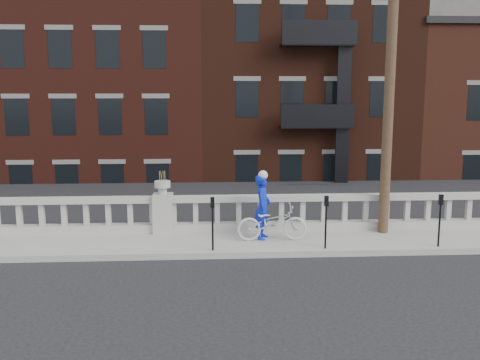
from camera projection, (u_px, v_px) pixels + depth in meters
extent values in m
plane|color=black|center=(148.00, 289.00, 11.25)|extent=(120.00, 120.00, 0.00)
cube|color=#98958D|center=(161.00, 244.00, 14.19)|extent=(32.00, 2.20, 0.15)
cube|color=#98958D|center=(164.00, 228.00, 15.09)|extent=(28.00, 0.34, 0.25)
cube|color=#98958D|center=(163.00, 199.00, 14.95)|extent=(28.00, 0.34, 0.16)
cube|color=#98958D|center=(163.00, 213.00, 15.02)|extent=(0.55, 0.55, 1.10)
cylinder|color=#98958D|center=(163.00, 191.00, 14.91)|extent=(0.24, 0.24, 0.20)
cylinder|color=#98958D|center=(162.00, 184.00, 14.88)|extent=(0.44, 0.44, 0.18)
cube|color=#605E59|center=(167.00, 313.00, 15.89)|extent=(36.00, 0.50, 5.15)
cube|color=black|center=(191.00, 224.00, 37.67)|extent=(80.00, 44.00, 0.50)
cube|color=#595651|center=(122.00, 283.00, 19.95)|extent=(16.00, 7.00, 4.00)
cube|color=#595651|center=(458.00, 91.00, 44.25)|extent=(14.00, 14.00, 18.00)
cube|color=#441A13|center=(115.00, 127.00, 30.32)|extent=(10.00, 14.00, 14.00)
cube|color=#38180F|center=(290.00, 114.00, 30.76)|extent=(10.00, 14.00, 15.50)
cube|color=#542619|center=(457.00, 143.00, 31.62)|extent=(10.00, 14.00, 12.00)
cube|color=black|center=(465.00, 36.00, 30.59)|extent=(10.30, 14.30, 0.30)
cylinder|color=#422D1E|center=(391.00, 51.00, 14.28)|extent=(0.28, 0.28, 10.00)
cylinder|color=black|center=(213.00, 229.00, 13.32)|extent=(0.05, 0.05, 1.10)
cube|color=black|center=(212.00, 202.00, 13.21)|extent=(0.10, 0.08, 0.26)
cube|color=black|center=(212.00, 201.00, 13.16)|extent=(0.06, 0.01, 0.08)
cylinder|color=black|center=(326.00, 227.00, 13.49)|extent=(0.05, 0.05, 1.10)
cube|color=black|center=(326.00, 201.00, 13.37)|extent=(0.10, 0.08, 0.26)
cube|color=black|center=(327.00, 200.00, 13.32)|extent=(0.06, 0.01, 0.08)
cylinder|color=black|center=(439.00, 226.00, 13.65)|extent=(0.05, 0.05, 1.10)
cube|color=black|center=(441.00, 200.00, 13.54)|extent=(0.10, 0.08, 0.26)
cube|color=black|center=(442.00, 198.00, 13.49)|extent=(0.06, 0.01, 0.08)
imported|color=silver|center=(272.00, 222.00, 14.23)|extent=(1.88, 0.67, 0.98)
imported|color=#0C22C2|center=(263.00, 207.00, 14.33)|extent=(0.57, 0.73, 1.76)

